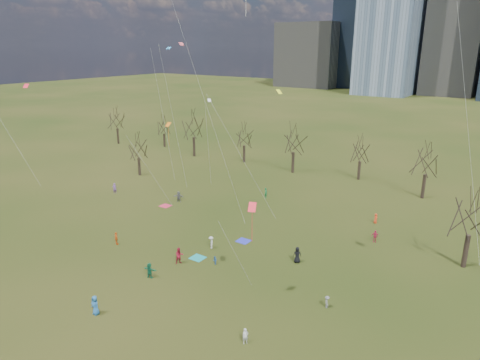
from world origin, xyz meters
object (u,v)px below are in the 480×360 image
Objects in this scene: person_2 at (179,256)px; blanket_crimson at (165,206)px; blanket_teal at (198,258)px; blanket_navy at (243,241)px; person_1 at (245,336)px; person_4 at (116,238)px; person_0 at (95,305)px.

blanket_crimson is at bearing 79.75° from person_2.
blanket_teal is at bearing 9.21° from person_2.
blanket_teal is 0.84× the size of person_2.
person_1 is at bearing -55.27° from blanket_navy.
person_1 is at bearing -34.74° from blanket_crimson.
person_4 is at bearing -141.88° from blanket_navy.
blanket_crimson is 33.78m from person_1.
person_4 is at bearing -164.24° from blanket_teal.
person_0 reaches higher than blanket_teal.
person_0 is 14.21m from person_1.
person_4 is at bearing -71.30° from blanket_crimson.
person_2 reaches higher than blanket_teal.
blanket_navy is 17.09m from blanket_crimson.
blanket_teal is at bearing 92.95° from person_0.
person_4 reaches higher than blanket_navy.
person_4 reaches higher than blanket_crimson.
blanket_teal is 10.94m from person_4.
person_1 is at bearing -86.45° from person_2.
person_2 reaches higher than blanket_navy.
blanket_teal is 1.00× the size of blanket_navy.
blanket_teal and blanket_navy have the same top height.
blanket_crimson is (-16.75, 3.38, 0.00)m from blanket_navy.
blanket_crimson is at bearing 126.79° from person_0.
person_2 reaches higher than blanket_crimson.
blanket_navy is at bearing 13.93° from person_2.
person_4 is at bearing 111.91° from person_1.
blanket_teal is at bearing -34.06° from blanket_crimson.
person_0 reaches higher than person_4.
person_2 is 1.19× the size of person_4.
person_0 reaches higher than blanket_crimson.
person_0 is 1.16× the size of person_4.
blanket_navy is 0.86× the size of person_0.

